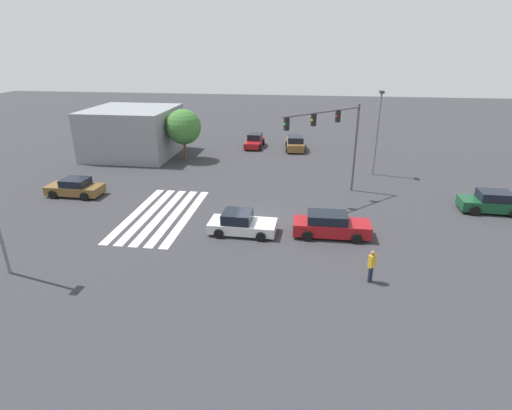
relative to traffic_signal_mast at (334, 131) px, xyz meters
name	(u,v)px	position (x,y,z in m)	size (l,w,h in m)	color
ground_plane	(256,220)	(5.17, -5.17, -5.25)	(146.97, 146.97, 0.00)	#333338
crosswalk_markings	(161,215)	(5.17, -11.97, -5.25)	(9.93, 4.40, 0.01)	silver
traffic_signal_mast	(334,131)	(0.00, 0.00, 0.00)	(5.63, 5.63, 7.04)	#47474C
car_0	(330,225)	(6.95, -0.20, -4.53)	(2.07, 4.81, 1.53)	maroon
car_1	(241,224)	(7.28, -5.83, -4.61)	(2.30, 4.32, 1.43)	silver
car_2	(255,141)	(-15.75, -8.18, -4.55)	(4.30, 2.07, 1.55)	maroon
car_3	(492,202)	(1.43, 11.44, -4.52)	(2.21, 4.32, 1.56)	#144728
car_4	(75,188)	(2.33, -20.12, -4.60)	(2.20, 4.38, 1.42)	brown
car_5	(295,143)	(-15.19, -3.39, -4.51)	(4.97, 2.44, 1.61)	brown
corner_building	(133,132)	(-10.46, -20.69, -2.75)	(8.72, 8.72, 5.01)	gray
pedestrian	(372,264)	(12.03, 1.63, -4.25)	(0.41, 0.41, 1.77)	#232842
street_light_pole_a	(378,125)	(-6.61, 4.21, -0.69)	(0.80, 0.36, 7.55)	slate
tree_corner_b	(184,127)	(-9.24, -14.59, -1.80)	(3.57, 3.57, 5.25)	brown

